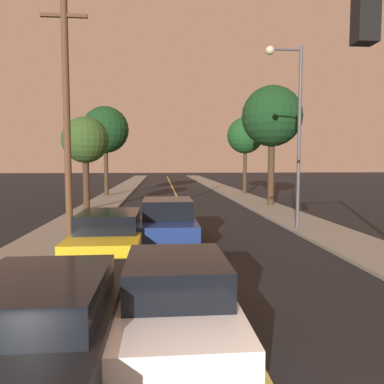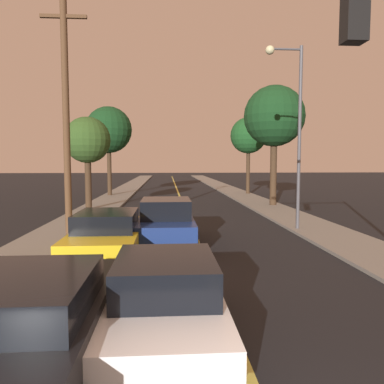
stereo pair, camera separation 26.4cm
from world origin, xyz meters
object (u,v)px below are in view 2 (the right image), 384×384
at_px(tree_left_near, 87,141).
at_px(tree_right_near, 248,136).
at_px(car_near_lane_front, 166,298).
at_px(utility_pole_left, 66,117).
at_px(car_outer_lane_front, 30,324).
at_px(car_outer_lane_second, 108,233).
at_px(streetlamp_right, 292,114).
at_px(tree_left_far, 109,130).
at_px(tree_right_far, 274,117).
at_px(car_near_lane_second, 166,222).

xyz_separation_m(tree_left_near, tree_right_near, (11.83, 10.17, 1.06)).
relative_size(car_near_lane_front, utility_pole_left, 0.50).
bearing_deg(tree_right_near, car_outer_lane_front, -107.97).
relative_size(car_near_lane_front, car_outer_lane_second, 0.85).
distance_m(tree_left_near, tree_right_near, 15.64).
bearing_deg(streetlamp_right, car_outer_lane_second, -151.56).
distance_m(tree_left_far, tree_right_near, 12.03).
distance_m(streetlamp_right, utility_pole_left, 8.86).
bearing_deg(car_outer_lane_front, tree_right_far, 65.26).
distance_m(car_near_lane_second, streetlamp_right, 6.97).
distance_m(tree_left_far, tree_right_far, 14.26).
bearing_deg(utility_pole_left, tree_right_near, 60.52).
xyz_separation_m(car_outer_lane_front, car_outer_lane_second, (-0.00, 6.58, -0.05)).
relative_size(car_near_lane_second, utility_pole_left, 0.53).
bearing_deg(tree_right_near, car_near_lane_front, -105.08).
bearing_deg(tree_left_near, car_outer_lane_front, -80.87).
xyz_separation_m(car_outer_lane_second, tree_left_far, (-3.00, 20.48, 4.84)).
relative_size(car_near_lane_front, tree_left_near, 0.77).
bearing_deg(tree_left_near, car_near_lane_second, -64.15).
height_order(car_outer_lane_front, tree_right_far, tree_right_far).
xyz_separation_m(car_near_lane_second, tree_right_far, (6.94, 10.85, 4.98)).
distance_m(streetlamp_right, tree_left_near, 12.20).
height_order(car_near_lane_front, utility_pole_left, utility_pole_left).
xyz_separation_m(streetlamp_right, utility_pole_left, (-8.70, -1.59, -0.37)).
xyz_separation_m(car_near_lane_front, tree_left_far, (-4.78, 26.12, 4.84)).
bearing_deg(tree_right_far, tree_left_far, 145.26).
bearing_deg(car_near_lane_second, car_outer_lane_second, -139.84).
height_order(streetlamp_right, tree_right_near, streetlamp_right).
distance_m(car_near_lane_front, car_near_lane_second, 7.14).
xyz_separation_m(car_outer_lane_front, utility_pole_left, (-1.73, 8.77, 3.71)).
bearing_deg(car_outer_lane_second, streetlamp_right, 28.44).
relative_size(car_outer_lane_front, tree_left_far, 0.63).
relative_size(tree_left_near, tree_right_far, 0.71).
bearing_deg(utility_pole_left, car_outer_lane_second, -51.67).
bearing_deg(streetlamp_right, tree_right_far, 78.48).
relative_size(car_outer_lane_front, utility_pole_left, 0.56).
distance_m(car_near_lane_second, car_outer_lane_front, 8.27).
bearing_deg(car_outer_lane_front, tree_left_far, 96.33).
bearing_deg(tree_right_far, streetlamp_right, -101.52).
relative_size(car_near_lane_front, tree_right_far, 0.55).
xyz_separation_m(car_near_lane_front, car_near_lane_second, (-0.00, 7.14, 0.09)).
bearing_deg(tree_right_far, tree_right_near, 88.15).
bearing_deg(car_near_lane_second, car_outer_lane_front, -102.42).
distance_m(car_outer_lane_second, tree_right_far, 15.95).
relative_size(car_outer_lane_second, streetlamp_right, 0.66).
distance_m(car_outer_lane_front, car_outer_lane_second, 6.58).
xyz_separation_m(car_near_lane_second, car_outer_lane_front, (-1.78, -8.08, -0.04)).
bearing_deg(streetlamp_right, tree_left_near, 143.56).
xyz_separation_m(car_near_lane_front, tree_right_near, (7.23, 26.82, 4.48)).
bearing_deg(tree_right_near, car_outer_lane_second, -113.03).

